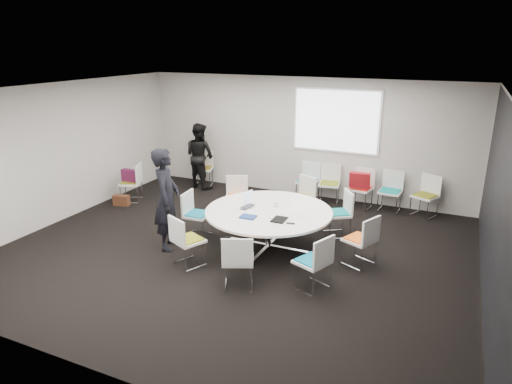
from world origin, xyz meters
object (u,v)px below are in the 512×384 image
at_px(laptop, 249,207).
at_px(chair_back_a, 308,188).
at_px(conference_table, 269,220).
at_px(brown_bag, 121,200).
at_px(chair_ring_e, 197,223).
at_px(chair_ring_d, 237,205).
at_px(chair_back_b, 329,191).
at_px(person_back, 200,156).
at_px(chair_ring_b, 337,222).
at_px(maroon_bag, 130,175).
at_px(chair_person_back, 204,175).
at_px(chair_ring_f, 188,250).
at_px(chair_back_e, 424,204).
at_px(chair_ring_g, 238,270).
at_px(chair_back_d, 390,199).
at_px(chair_ring_c, 301,206).
at_px(chair_spare_left, 132,190).
at_px(cup, 276,204).
at_px(person_main, 167,199).
at_px(chair_back_c, 361,196).
at_px(chair_ring_h, 312,272).
at_px(chair_ring_a, 359,249).

bearing_deg(laptop, chair_back_a, 9.19).
relative_size(conference_table, brown_bag, 6.23).
bearing_deg(brown_bag, chair_back_a, 29.78).
xyz_separation_m(chair_ring_e, brown_bag, (-2.50, 0.80, -0.16)).
xyz_separation_m(chair_ring_d, chair_back_a, (0.99, 1.74, 0.00)).
relative_size(chair_back_b, person_back, 0.53).
bearing_deg(chair_ring_b, maroon_bag, 56.93).
bearing_deg(chair_person_back, chair_ring_f, 98.91).
bearing_deg(chair_ring_b, chair_back_e, -72.26).
xyz_separation_m(chair_ring_g, chair_back_d, (1.56, 4.32, 0.00)).
bearing_deg(chair_ring_c, chair_back_b, -79.33).
height_order(chair_ring_e, chair_person_back, same).
bearing_deg(chair_spare_left, chair_back_e, -97.47).
bearing_deg(chair_ring_d, cup, 122.86).
distance_m(conference_table, laptop, 0.41).
distance_m(chair_ring_c, chair_back_a, 1.22).
height_order(chair_ring_d, chair_ring_g, same).
height_order(conference_table, chair_ring_e, chair_ring_e).
xyz_separation_m(chair_ring_d, laptop, (0.84, -1.14, 0.47)).
distance_m(conference_table, chair_ring_b, 1.49).
bearing_deg(chair_spare_left, chair_ring_b, -113.07).
distance_m(chair_back_d, person_main, 4.92).
xyz_separation_m(chair_back_d, chair_person_back, (-4.69, -0.03, 0.00)).
xyz_separation_m(conference_table, chair_back_e, (2.40, 2.86, -0.27)).
xyz_separation_m(chair_ring_c, chair_back_b, (0.27, 1.21, 0.00)).
bearing_deg(chair_ring_f, chair_ring_c, 94.98).
bearing_deg(chair_ring_c, chair_ring_d, 47.03).
xyz_separation_m(chair_back_c, chair_back_d, (0.63, 0.05, 0.00)).
bearing_deg(chair_ring_h, person_main, 105.54).
distance_m(chair_ring_d, chair_back_c, 2.82).
distance_m(chair_ring_d, chair_ring_h, 3.18).
height_order(chair_ring_a, brown_bag, chair_ring_a).
height_order(chair_ring_a, person_main, person_main).
height_order(chair_ring_f, chair_ring_h, same).
relative_size(chair_spare_left, cup, 9.78).
relative_size(chair_ring_d, chair_back_e, 1.00).
distance_m(chair_ring_d, chair_person_back, 2.50).
xyz_separation_m(conference_table, chair_spare_left, (-3.91, 1.07, -0.27)).
distance_m(chair_ring_h, chair_spare_left, 5.48).
height_order(chair_ring_a, chair_back_e, same).
xyz_separation_m(chair_spare_left, person_main, (2.24, -1.76, 0.64)).
bearing_deg(chair_ring_f, person_back, 142.89).
bearing_deg(chair_person_back, chair_ring_g, 107.79).
height_order(chair_back_a, chair_back_d, same).
bearing_deg(brown_bag, chair_spare_left, 84.76).
xyz_separation_m(chair_ring_c, chair_ring_f, (-1.01, -2.81, 0.00)).
height_order(chair_ring_h, cup, chair_ring_h).
xyz_separation_m(chair_ring_b, chair_ring_f, (-1.94, -2.24, 0.00)).
relative_size(chair_ring_d, chair_spare_left, 1.00).
height_order(chair_ring_f, chair_back_d, same).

